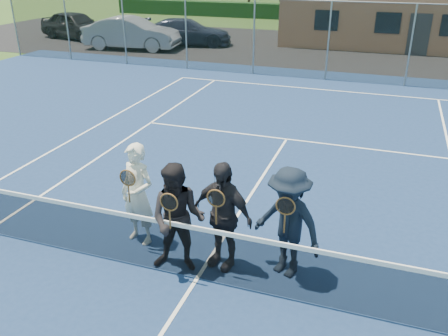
{
  "coord_description": "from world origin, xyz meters",
  "views": [
    {
      "loc": [
        2.37,
        -5.51,
        4.62
      ],
      "look_at": [
        -0.09,
        1.5,
        1.25
      ],
      "focal_mm": 38.0,
      "sensor_mm": 36.0,
      "label": 1
    }
  ],
  "objects_px": {
    "car_c": "(187,32)",
    "tennis_net": "(197,250)",
    "player_b": "(178,219)",
    "car_b": "(132,33)",
    "car_a": "(75,25)",
    "player_d": "(288,223)",
    "player_c": "(222,215)",
    "player_a": "(138,194)"
  },
  "relations": [
    {
      "from": "player_b",
      "to": "car_b",
      "type": "bearing_deg",
      "value": 121.47
    },
    {
      "from": "car_c",
      "to": "player_d",
      "type": "relative_size",
      "value": 2.69
    },
    {
      "from": "tennis_net",
      "to": "player_c",
      "type": "bearing_deg",
      "value": 65.45
    },
    {
      "from": "car_a",
      "to": "player_c",
      "type": "relative_size",
      "value": 2.57
    },
    {
      "from": "car_b",
      "to": "car_c",
      "type": "xyz_separation_m",
      "value": [
        2.23,
        2.07,
        -0.12
      ]
    },
    {
      "from": "car_a",
      "to": "player_c",
      "type": "distance_m",
      "value": 23.99
    },
    {
      "from": "car_a",
      "to": "car_b",
      "type": "xyz_separation_m",
      "value": [
        4.78,
        -1.87,
        0.03
      ]
    },
    {
      "from": "car_b",
      "to": "tennis_net",
      "type": "relative_size",
      "value": 0.43
    },
    {
      "from": "car_a",
      "to": "player_b",
      "type": "distance_m",
      "value": 23.86
    },
    {
      "from": "tennis_net",
      "to": "player_b",
      "type": "distance_m",
      "value": 0.56
    },
    {
      "from": "car_c",
      "to": "tennis_net",
      "type": "relative_size",
      "value": 0.41
    },
    {
      "from": "tennis_net",
      "to": "player_a",
      "type": "bearing_deg",
      "value": 152.94
    },
    {
      "from": "player_b",
      "to": "player_a",
      "type": "bearing_deg",
      "value": 152.2
    },
    {
      "from": "player_a",
      "to": "player_d",
      "type": "relative_size",
      "value": 1.0
    },
    {
      "from": "car_b",
      "to": "player_b",
      "type": "relative_size",
      "value": 2.76
    },
    {
      "from": "tennis_net",
      "to": "player_d",
      "type": "xyz_separation_m",
      "value": [
        1.25,
        0.61,
        0.38
      ]
    },
    {
      "from": "player_c",
      "to": "player_a",
      "type": "bearing_deg",
      "value": 173.5
    },
    {
      "from": "player_c",
      "to": "car_b",
      "type": "bearing_deg",
      "value": 123.48
    },
    {
      "from": "player_b",
      "to": "player_c",
      "type": "xyz_separation_m",
      "value": [
        0.6,
        0.33,
        0.0
      ]
    },
    {
      "from": "car_b",
      "to": "player_b",
      "type": "distance_m",
      "value": 19.57
    },
    {
      "from": "player_c",
      "to": "player_d",
      "type": "relative_size",
      "value": 1.0
    },
    {
      "from": "player_b",
      "to": "player_d",
      "type": "distance_m",
      "value": 1.67
    },
    {
      "from": "car_a",
      "to": "player_d",
      "type": "bearing_deg",
      "value": -123.11
    },
    {
      "from": "car_c",
      "to": "tennis_net",
      "type": "distance_m",
      "value": 20.7
    },
    {
      "from": "player_a",
      "to": "car_b",
      "type": "bearing_deg",
      "value": 119.74
    },
    {
      "from": "player_b",
      "to": "player_d",
      "type": "bearing_deg",
      "value": 15.31
    },
    {
      "from": "car_c",
      "to": "player_a",
      "type": "bearing_deg",
      "value": -174.86
    },
    {
      "from": "player_a",
      "to": "player_c",
      "type": "height_order",
      "value": "same"
    },
    {
      "from": "tennis_net",
      "to": "player_a",
      "type": "xyz_separation_m",
      "value": [
        -1.34,
        0.69,
        0.38
      ]
    },
    {
      "from": "player_b",
      "to": "car_a",
      "type": "bearing_deg",
      "value": 128.92
    },
    {
      "from": "player_c",
      "to": "player_d",
      "type": "bearing_deg",
      "value": 6.08
    },
    {
      "from": "player_d",
      "to": "car_a",
      "type": "bearing_deg",
      "value": 132.5
    },
    {
      "from": "car_a",
      "to": "car_b",
      "type": "relative_size",
      "value": 0.93
    },
    {
      "from": "car_b",
      "to": "player_b",
      "type": "height_order",
      "value": "player_b"
    },
    {
      "from": "player_c",
      "to": "player_b",
      "type": "bearing_deg",
      "value": -150.9
    },
    {
      "from": "player_d",
      "to": "player_a",
      "type": "bearing_deg",
      "value": 178.43
    },
    {
      "from": "player_d",
      "to": "car_c",
      "type": "bearing_deg",
      "value": 117.66
    },
    {
      "from": "car_b",
      "to": "player_d",
      "type": "relative_size",
      "value": 2.76
    },
    {
      "from": "car_a",
      "to": "car_c",
      "type": "height_order",
      "value": "car_a"
    },
    {
      "from": "tennis_net",
      "to": "player_d",
      "type": "height_order",
      "value": "player_d"
    },
    {
      "from": "car_c",
      "to": "player_d",
      "type": "height_order",
      "value": "player_d"
    },
    {
      "from": "player_b",
      "to": "player_d",
      "type": "height_order",
      "value": "same"
    }
  ]
}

